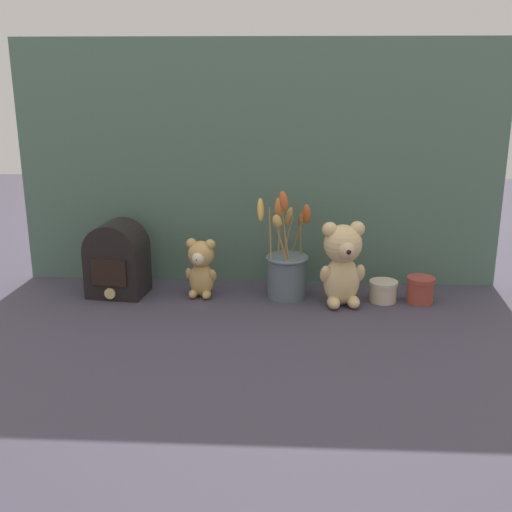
# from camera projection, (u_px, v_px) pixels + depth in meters

# --- Properties ---
(ground_plane) EXTENTS (4.00, 4.00, 0.00)m
(ground_plane) POSITION_uv_depth(u_px,v_px,m) (256.00, 301.00, 1.75)
(ground_plane) COLOR #3D3847
(backdrop_wall) EXTENTS (1.37, 0.02, 0.69)m
(backdrop_wall) POSITION_uv_depth(u_px,v_px,m) (259.00, 165.00, 1.81)
(backdrop_wall) COLOR #4C6B5B
(backdrop_wall) RESTS_ON ground
(teddy_bear_large) EXTENTS (0.13, 0.12, 0.23)m
(teddy_bear_large) POSITION_uv_depth(u_px,v_px,m) (343.00, 262.00, 1.69)
(teddy_bear_large) COLOR #DBBC84
(teddy_bear_large) RESTS_ON ground
(teddy_bear_medium) EXTENTS (0.09, 0.08, 0.16)m
(teddy_bear_medium) POSITION_uv_depth(u_px,v_px,m) (201.00, 267.00, 1.76)
(teddy_bear_medium) COLOR tan
(teddy_bear_medium) RESTS_ON ground
(flower_vase) EXTENTS (0.15, 0.13, 0.31)m
(flower_vase) POSITION_uv_depth(u_px,v_px,m) (287.00, 268.00, 1.76)
(flower_vase) COLOR slate
(flower_vase) RESTS_ON ground
(vintage_radio) EXTENTS (0.17, 0.14, 0.21)m
(vintage_radio) POSITION_uv_depth(u_px,v_px,m) (117.00, 259.00, 1.77)
(vintage_radio) COLOR black
(vintage_radio) RESTS_ON ground
(decorative_tin_tall) EXTENTS (0.08, 0.08, 0.07)m
(decorative_tin_tall) POSITION_uv_depth(u_px,v_px,m) (420.00, 290.00, 1.73)
(decorative_tin_tall) COLOR #993D33
(decorative_tin_tall) RESTS_ON ground
(decorative_tin_short) EXTENTS (0.08, 0.08, 0.06)m
(decorative_tin_short) POSITION_uv_depth(u_px,v_px,m) (383.00, 291.00, 1.74)
(decorative_tin_short) COLOR beige
(decorative_tin_short) RESTS_ON ground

